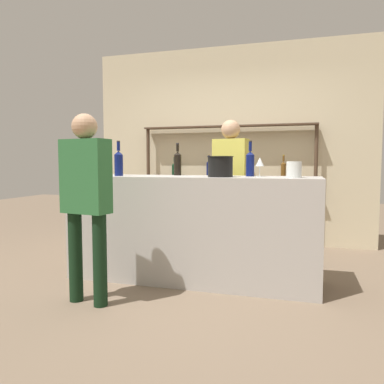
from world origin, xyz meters
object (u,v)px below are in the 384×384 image
(wine_glass, at_px, (260,162))
(server_behind_counter, at_px, (230,178))
(counter_bottle_2, at_px, (178,163))
(ice_bucket, at_px, (220,167))
(counter_bottle_0, at_px, (119,162))
(counter_bottle_1, at_px, (250,163))
(customer_left, at_px, (86,193))
(cork_jar, at_px, (294,170))

(wine_glass, bearing_deg, server_behind_counter, 121.35)
(counter_bottle_2, bearing_deg, ice_bucket, -32.20)
(counter_bottle_0, height_order, server_behind_counter, server_behind_counter)
(counter_bottle_1, distance_m, wine_glass, 0.12)
(server_behind_counter, height_order, customer_left, server_behind_counter)
(wine_glass, distance_m, server_behind_counter, 0.79)
(server_behind_counter, bearing_deg, counter_bottle_2, -33.32)
(counter_bottle_0, xyz_separation_m, cork_jar, (1.68, 0.04, -0.06))
(cork_jar, bearing_deg, wine_glass, 155.89)
(ice_bucket, xyz_separation_m, cork_jar, (0.65, 0.03, -0.02))
(counter_bottle_2, relative_size, server_behind_counter, 0.20)
(counter_bottle_1, xyz_separation_m, server_behind_counter, (-0.30, 0.59, -0.18))
(counter_bottle_0, relative_size, counter_bottle_2, 1.04)
(counter_bottle_1, xyz_separation_m, cork_jar, (0.41, -0.21, -0.06))
(counter_bottle_1, relative_size, counter_bottle_2, 1.02)
(ice_bucket, height_order, customer_left, customer_left)
(counter_bottle_0, height_order, wine_glass, counter_bottle_0)
(counter_bottle_1, relative_size, server_behind_counter, 0.21)
(wine_glass, xyz_separation_m, server_behind_counter, (-0.40, 0.66, -0.18))
(server_behind_counter, xyz_separation_m, customer_left, (-0.88, -1.57, -0.07))
(counter_bottle_2, bearing_deg, customer_left, -111.50)
(cork_jar, bearing_deg, customer_left, -154.23)
(counter_bottle_1, distance_m, counter_bottle_2, 0.77)
(customer_left, bearing_deg, ice_bucket, -42.33)
(counter_bottle_2, relative_size, customer_left, 0.22)
(wine_glass, relative_size, ice_bucket, 0.74)
(counter_bottle_1, bearing_deg, ice_bucket, -134.73)
(counter_bottle_2, bearing_deg, server_behind_counter, 47.25)
(counter_bottle_1, relative_size, cork_jar, 2.38)
(customer_left, bearing_deg, counter_bottle_1, -40.71)
(wine_glass, relative_size, customer_left, 0.12)
(cork_jar, xyz_separation_m, server_behind_counter, (-0.71, 0.80, -0.12))
(cork_jar, bearing_deg, counter_bottle_2, 165.93)
(counter_bottle_0, relative_size, wine_glass, 1.93)
(counter_bottle_0, xyz_separation_m, counter_bottle_2, (0.50, 0.33, -0.00))
(server_behind_counter, bearing_deg, counter_bottle_0, -39.79)
(server_behind_counter, bearing_deg, ice_bucket, 13.55)
(counter_bottle_0, height_order, customer_left, customer_left)
(wine_glass, height_order, ice_bucket, ice_bucket)
(counter_bottle_0, relative_size, server_behind_counter, 0.21)
(counter_bottle_1, xyz_separation_m, wine_glass, (0.10, -0.07, 0.00))
(ice_bucket, bearing_deg, customer_left, -142.04)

